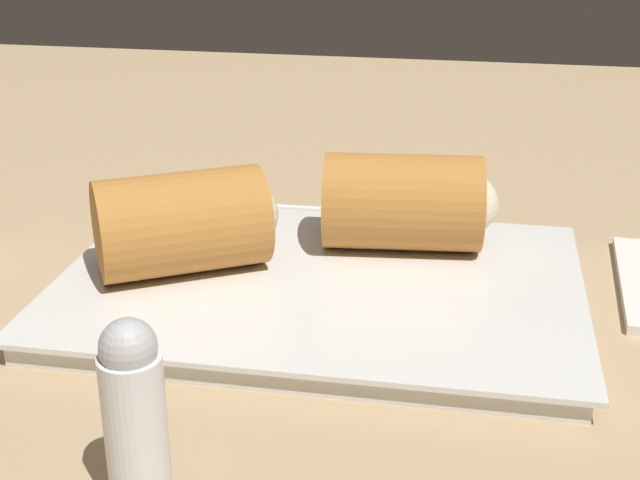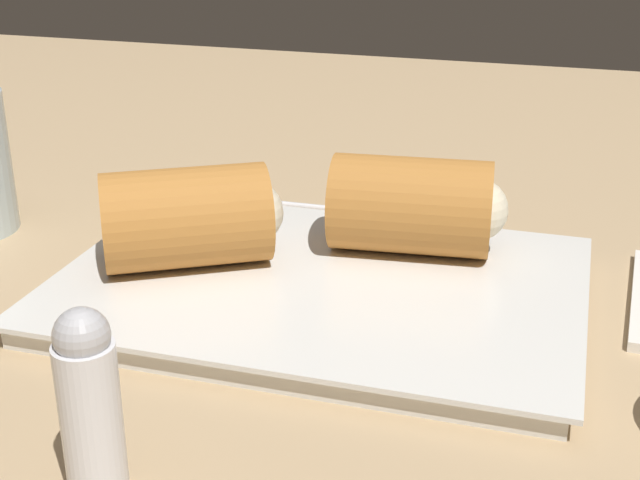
% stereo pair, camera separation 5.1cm
% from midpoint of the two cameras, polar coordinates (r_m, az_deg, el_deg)
% --- Properties ---
extents(table_surface, '(1.80, 1.40, 0.02)m').
position_cam_midpoint_polar(table_surface, '(0.54, 2.20, -4.09)').
color(table_surface, tan).
rests_on(table_surface, ground).
extents(serving_plate, '(0.30, 0.21, 0.01)m').
position_cam_midpoint_polar(serving_plate, '(0.52, 2.79, -3.22)').
color(serving_plate, silver).
rests_on(serving_plate, table_surface).
extents(roll_front_left, '(0.11, 0.07, 0.06)m').
position_cam_midpoint_polar(roll_front_left, '(0.55, 9.08, 2.11)').
color(roll_front_left, '#B77533').
rests_on(roll_front_left, serving_plate).
extents(roll_front_right, '(0.11, 0.10, 0.06)m').
position_cam_midpoint_polar(roll_front_right, '(0.53, -5.25, 1.44)').
color(roll_front_right, '#B77533').
rests_on(roll_front_right, serving_plate).
extents(spoon, '(0.18, 0.03, 0.01)m').
position_cam_midpoint_polar(spoon, '(0.64, 8.86, 1.65)').
color(spoon, silver).
rests_on(spoon, table_surface).
extents(salt_shaker, '(0.02, 0.02, 0.08)m').
position_cam_midpoint_polar(salt_shaker, '(0.36, -10.58, -10.42)').
color(salt_shaker, silver).
rests_on(salt_shaker, table_surface).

